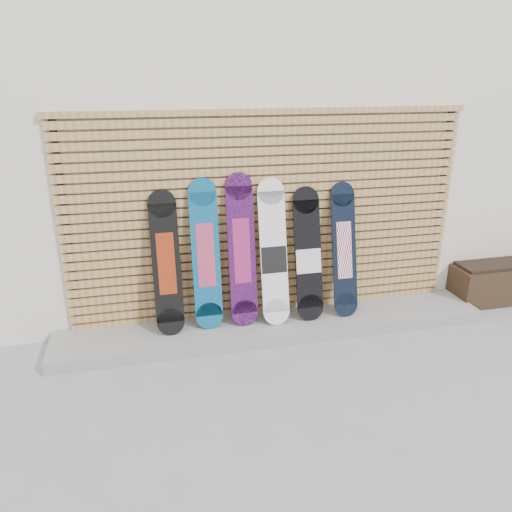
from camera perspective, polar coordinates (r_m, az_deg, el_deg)
The scene contains 11 objects.
ground at distance 4.94m, azimuth 6.04°, elevation -11.95°, with size 80.00×80.00×0.00m, color gray.
building at distance 7.72m, azimuth 1.39°, elevation 14.12°, with size 12.00×5.00×3.60m, color silver.
concrete_step at distance 5.42m, azimuth 2.18°, elevation -7.94°, with size 4.60×0.70×0.12m, color gray.
slat_wall at distance 5.26m, azimuth 1.50°, elevation 4.64°, with size 4.26×0.08×2.29m.
planter_box at distance 6.70m, azimuth 25.69°, elevation -2.69°, with size 1.08×0.45×0.49m.
snowboard_0 at distance 5.03m, azimuth -10.21°, elevation -0.86°, with size 0.28×0.34×1.44m.
snowboard_1 at distance 5.06m, azimuth -5.76°, elevation 0.10°, with size 0.28×0.29×1.54m.
snowboard_2 at distance 5.10m, azimuth -1.64°, elevation 0.60°, with size 0.28×0.31×1.57m.
snowboard_3 at distance 5.16m, azimuth 2.02°, elevation 0.29°, with size 0.28×0.37×1.51m.
snowboard_4 at distance 5.29m, azimuth 5.98°, elevation 0.08°, with size 0.29×0.37×1.40m.
snowboard_5 at distance 5.43m, azimuth 10.04°, elevation 0.67°, with size 0.27×0.37×1.42m.
Camera 1 is at (-1.46, -3.92, 2.62)m, focal length 35.00 mm.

